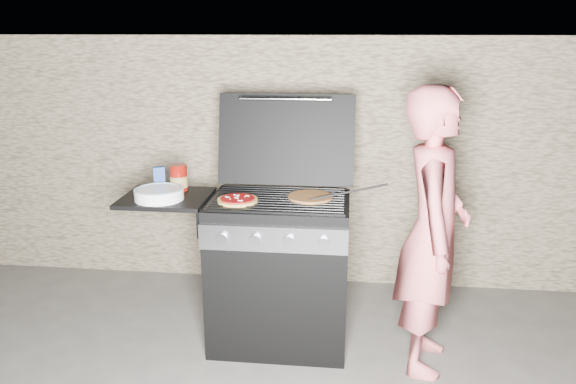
# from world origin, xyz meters

# --- Properties ---
(ground) EXTENTS (50.00, 50.00, 0.00)m
(ground) POSITION_xyz_m (0.00, 0.00, 0.00)
(ground) COLOR #4A4743
(stone_wall) EXTENTS (8.00, 0.35, 1.80)m
(stone_wall) POSITION_xyz_m (0.00, 1.05, 0.90)
(stone_wall) COLOR #9D8A6C
(stone_wall) RESTS_ON ground
(gas_grill) EXTENTS (1.34, 0.79, 0.91)m
(gas_grill) POSITION_xyz_m (-0.25, 0.00, 0.46)
(gas_grill) COLOR black
(gas_grill) RESTS_ON ground
(pizza_topped) EXTENTS (0.28, 0.28, 0.03)m
(pizza_topped) POSITION_xyz_m (-0.22, -0.09, 0.92)
(pizza_topped) COLOR tan
(pizza_topped) RESTS_ON gas_grill
(pizza_plain) EXTENTS (0.32, 0.32, 0.01)m
(pizza_plain) POSITION_xyz_m (0.18, 0.03, 0.92)
(pizza_plain) COLOR #BB8A49
(pizza_plain) RESTS_ON gas_grill
(sauce_jar) EXTENTS (0.13, 0.13, 0.16)m
(sauce_jar) POSITION_xyz_m (-0.63, 0.13, 0.98)
(sauce_jar) COLOR #6D0C06
(sauce_jar) RESTS_ON gas_grill
(blue_carton) EXTENTS (0.08, 0.06, 0.14)m
(blue_carton) POSITION_xyz_m (-0.74, 0.12, 0.97)
(blue_carton) COLOR navy
(blue_carton) RESTS_ON gas_grill
(plate_stack) EXTENTS (0.31, 0.31, 0.06)m
(plate_stack) POSITION_xyz_m (-0.68, -0.07, 0.93)
(plate_stack) COLOR white
(plate_stack) RESTS_ON gas_grill
(person) EXTENTS (0.46, 0.62, 1.58)m
(person) POSITION_xyz_m (0.85, -0.14, 0.79)
(person) COLOR #DF646A
(person) RESTS_ON ground
(tongs) EXTENTS (0.48, 0.12, 0.10)m
(tongs) POSITION_xyz_m (0.37, 0.00, 0.96)
(tongs) COLOR black
(tongs) RESTS_ON gas_grill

